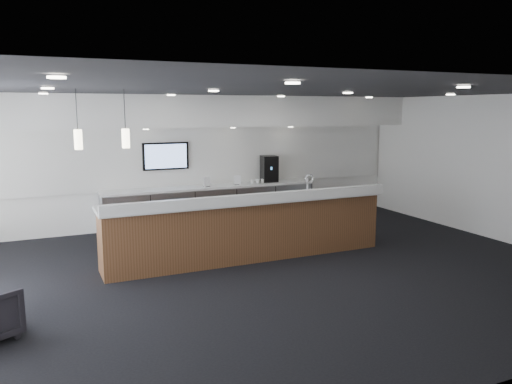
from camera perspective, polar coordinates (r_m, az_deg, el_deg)
name	(u,v)px	position (r m, az deg, el deg)	size (l,w,h in m)	color
ground	(283,271)	(8.55, 3.12, -8.97)	(10.00, 10.00, 0.00)	black
ceiling	(285,90)	(8.12, 3.31, 11.55)	(10.00, 8.00, 0.02)	black
back_wall	(207,160)	(11.87, -5.67, 3.60)	(10.00, 0.02, 3.00)	white
right_wall	(501,169)	(11.38, 26.23, 2.42)	(0.02, 8.00, 3.00)	white
soffit_bulkhead	(212,111)	(11.38, -5.04, 9.16)	(10.00, 0.90, 0.70)	white
alcove_panel	(207,156)	(11.83, -5.64, 4.07)	(9.80, 0.06, 1.40)	white
back_credenza	(212,206)	(11.68, -5.03, -1.55)	(5.06, 0.66, 0.95)	#92959A
wall_tv	(166,156)	(11.49, -10.28, 4.06)	(1.05, 0.08, 0.62)	black
pendant_left	(125,138)	(8.13, -14.75, 5.97)	(0.12, 0.12, 0.30)	#FFF0C6
pendant_right	(78,139)	(8.04, -19.69, 5.70)	(0.12, 0.12, 0.30)	#FFF0C6
ceiling_can_lights	(285,92)	(8.12, 3.31, 11.34)	(7.00, 5.00, 0.02)	white
service_counter	(248,227)	(9.09, -0.92, -4.07)	(5.28, 0.89, 1.49)	#53331B
coffee_machine	(269,169)	(12.15, 1.52, 2.67)	(0.42, 0.51, 0.64)	black
info_sign_left	(207,182)	(11.41, -5.63, 1.17)	(0.17, 0.02, 0.23)	white
info_sign_right	(237,180)	(11.67, -2.13, 1.38)	(0.17, 0.02, 0.22)	white
cup_0	(268,180)	(12.06, 1.39, 1.33)	(0.10, 0.10, 0.09)	white
cup_1	(263,181)	(12.00, 0.78, 1.29)	(0.10, 0.10, 0.09)	white
cup_2	(258,181)	(11.94, 0.17, 1.25)	(0.10, 0.10, 0.09)	white
cup_3	(252,181)	(11.88, -0.44, 1.21)	(0.10, 0.10, 0.09)	white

